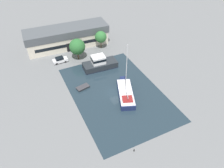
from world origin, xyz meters
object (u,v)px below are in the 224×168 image
object	(u,v)px
parked_car	(60,60)
motor_cruiser	(100,63)
warehouse_building	(67,37)
sailboat_moored	(126,93)
small_dinghy	(83,87)
quay_tree_near_building	(77,47)
quay_tree_by_water	(101,37)

from	to	relation	value
parked_car	motor_cruiser	distance (m)	11.86
warehouse_building	sailboat_moored	world-z (taller)	sailboat_moored
small_dinghy	parked_car	bearing A→B (deg)	175.73
quay_tree_near_building	parked_car	distance (m)	6.25
warehouse_building	motor_cruiser	world-z (taller)	warehouse_building
quay_tree_near_building	parked_car	bearing A→B (deg)	175.58
quay_tree_by_water	sailboat_moored	xyz separation A→B (m)	(-3.83, -23.23, -3.01)
parked_car	small_dinghy	world-z (taller)	parked_car
warehouse_building	parked_car	xyz separation A→B (m)	(-4.92, -8.18, -2.36)
quay_tree_by_water	parked_car	xyz separation A→B (m)	(-13.96, -2.43, -2.96)
warehouse_building	small_dinghy	xyz separation A→B (m)	(-3.04, -22.01, -2.91)
parked_car	sailboat_moored	size ratio (longest dim) A/B	0.32
quay_tree_near_building	sailboat_moored	size ratio (longest dim) A/B	0.47
quay_tree_near_building	warehouse_building	bearing A→B (deg)	93.16
quay_tree_by_water	small_dinghy	distance (m)	20.56
sailboat_moored	motor_cruiser	bearing A→B (deg)	115.03
quay_tree_near_building	motor_cruiser	distance (m)	8.41
quay_tree_by_water	sailboat_moored	world-z (taller)	sailboat_moored
quay_tree_by_water	warehouse_building	bearing A→B (deg)	147.55
quay_tree_near_building	sailboat_moored	xyz separation A→B (m)	(4.74, -20.39, -3.18)
quay_tree_near_building	sailboat_moored	distance (m)	21.17
sailboat_moored	small_dinghy	size ratio (longest dim) A/B	3.85
sailboat_moored	motor_cruiser	distance (m)	13.40
quay_tree_by_water	motor_cruiser	distance (m)	11.23
sailboat_moored	quay_tree_by_water	bearing A→B (deg)	101.72
quay_tree_by_water	motor_cruiser	xyz separation A→B (m)	(-4.75, -9.88, -2.41)
warehouse_building	quay_tree_by_water	size ratio (longest dim) A/B	4.66
quay_tree_near_building	motor_cruiser	bearing A→B (deg)	-61.53
motor_cruiser	parked_car	bearing A→B (deg)	54.65
sailboat_moored	small_dinghy	bearing A→B (deg)	160.86
quay_tree_by_water	parked_car	distance (m)	14.48
quay_tree_near_building	motor_cruiser	xyz separation A→B (m)	(3.81, -7.03, -2.59)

